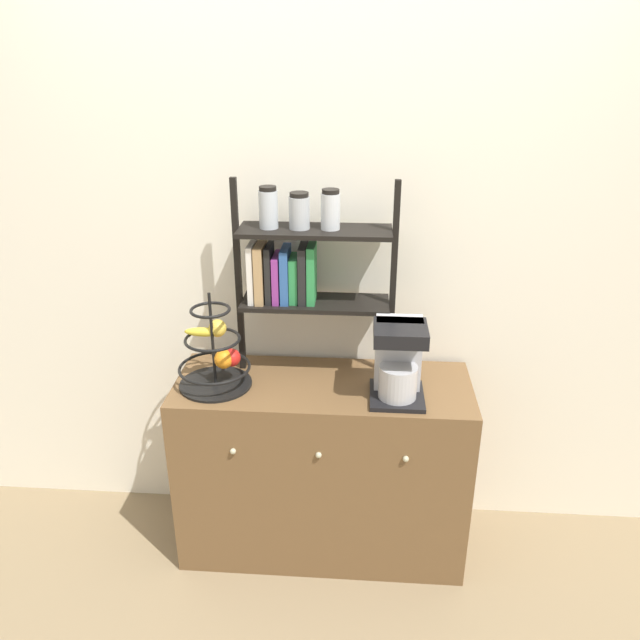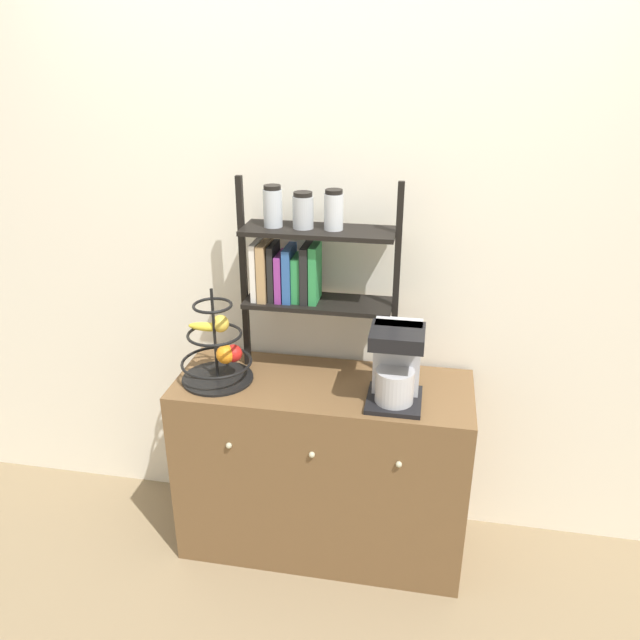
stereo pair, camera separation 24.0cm
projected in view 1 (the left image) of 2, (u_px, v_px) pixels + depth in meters
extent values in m
plane|color=#847051|center=(319.00, 578.00, 2.62)|extent=(12.00, 12.00, 0.00)
cube|color=silver|center=(328.00, 246.00, 2.56)|extent=(7.00, 0.05, 2.60)
cube|color=brown|center=(323.00, 466.00, 2.67)|extent=(1.20, 0.46, 0.81)
sphere|color=#B2AD8C|center=(233.00, 451.00, 2.39)|extent=(0.02, 0.02, 0.02)
sphere|color=#B2AD8C|center=(319.00, 455.00, 2.37)|extent=(0.02, 0.02, 0.02)
sphere|color=#B2AD8C|center=(406.00, 459.00, 2.34)|extent=(0.02, 0.02, 0.02)
cube|color=black|center=(397.00, 396.00, 2.41)|extent=(0.21, 0.23, 0.02)
cube|color=#B7B7BC|center=(398.00, 353.00, 2.40)|extent=(0.18, 0.09, 0.29)
cylinder|color=#B7B7BC|center=(398.00, 381.00, 2.36)|extent=(0.15, 0.15, 0.13)
cube|color=black|center=(400.00, 333.00, 2.29)|extent=(0.20, 0.18, 0.06)
cylinder|color=black|center=(216.00, 384.00, 2.50)|extent=(0.29, 0.29, 0.01)
cylinder|color=black|center=(212.00, 339.00, 2.42)|extent=(0.01, 0.01, 0.39)
torus|color=black|center=(215.00, 367.00, 2.47)|extent=(0.29, 0.29, 0.01)
torus|color=black|center=(212.00, 339.00, 2.42)|extent=(0.22, 0.22, 0.01)
torus|color=black|center=(210.00, 310.00, 2.37)|extent=(0.16, 0.16, 0.01)
sphere|color=red|center=(232.00, 358.00, 2.47)|extent=(0.07, 0.07, 0.07)
sphere|color=#6BAD33|center=(225.00, 359.00, 2.46)|extent=(0.07, 0.07, 0.07)
sphere|color=orange|center=(224.00, 359.00, 2.45)|extent=(0.08, 0.08, 0.08)
ellipsoid|color=yellow|center=(203.00, 332.00, 2.43)|extent=(0.15, 0.04, 0.04)
sphere|color=gold|center=(218.00, 328.00, 2.43)|extent=(0.07, 0.07, 0.07)
cube|color=black|center=(238.00, 278.00, 2.48)|extent=(0.02, 0.02, 0.80)
cube|color=black|center=(393.00, 282.00, 2.44)|extent=(0.02, 0.02, 0.80)
cube|color=black|center=(315.00, 303.00, 2.50)|extent=(0.59, 0.20, 0.02)
cube|color=black|center=(315.00, 231.00, 2.38)|extent=(0.59, 0.20, 0.02)
cube|color=white|center=(253.00, 272.00, 2.46)|extent=(0.02, 0.15, 0.23)
cube|color=tan|center=(261.00, 272.00, 2.46)|extent=(0.03, 0.16, 0.23)
cube|color=black|center=(270.00, 273.00, 2.46)|extent=(0.02, 0.13, 0.23)
cube|color=#8C338C|center=(277.00, 278.00, 2.46)|extent=(0.03, 0.14, 0.19)
cube|color=#2D599E|center=(286.00, 274.00, 2.46)|extent=(0.03, 0.14, 0.22)
cube|color=#2D8C47|center=(294.00, 279.00, 2.46)|extent=(0.03, 0.12, 0.18)
cube|color=black|center=(303.00, 273.00, 2.45)|extent=(0.03, 0.14, 0.23)
cube|color=#2D8C47|center=(312.00, 273.00, 2.45)|extent=(0.03, 0.13, 0.23)
cylinder|color=silver|center=(268.00, 209.00, 2.36)|extent=(0.07, 0.07, 0.14)
cylinder|color=black|center=(268.00, 188.00, 2.32)|extent=(0.07, 0.07, 0.02)
cylinder|color=#ADB2B7|center=(299.00, 213.00, 2.35)|extent=(0.08, 0.08, 0.12)
cylinder|color=black|center=(299.00, 195.00, 2.33)|extent=(0.07, 0.07, 0.02)
cylinder|color=silver|center=(330.00, 211.00, 2.34)|extent=(0.07, 0.07, 0.14)
cylinder|color=black|center=(331.00, 191.00, 2.31)|extent=(0.07, 0.07, 0.02)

